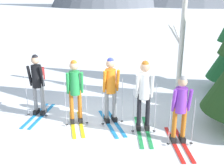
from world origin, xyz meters
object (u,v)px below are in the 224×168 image
at_px(skier_in_purple, 180,108).
at_px(skier_in_orange, 110,86).
at_px(skier_in_black, 37,81).
at_px(skier_in_white, 144,91).
at_px(skier_in_green, 75,89).
at_px(birch_tree_slender, 182,38).

bearing_deg(skier_in_purple, skier_in_orange, 168.48).
distance_m(skier_in_black, skier_in_white, 3.05).
relative_size(skier_in_green, skier_in_white, 0.96).
relative_size(skier_in_orange, birch_tree_slender, 0.45).
xyz_separation_m(skier_in_orange, birch_tree_slender, (1.41, 2.41, 1.00)).
height_order(skier_in_black, skier_in_purple, skier_in_black).
xyz_separation_m(skier_in_black, skier_in_green, (1.26, -0.09, -0.04)).
bearing_deg(birch_tree_slender, skier_in_orange, -120.38).
bearing_deg(skier_in_black, skier_in_green, -3.96).
bearing_deg(skier_in_black, skier_in_white, 4.40).
bearing_deg(skier_in_green, skier_in_white, 10.21).
bearing_deg(birch_tree_slender, skier_in_white, -100.30).
bearing_deg(birch_tree_slender, skier_in_green, -128.28).
xyz_separation_m(skier_in_white, birch_tree_slender, (0.46, 2.52, 0.98)).
xyz_separation_m(skier_in_orange, skier_in_purple, (1.90, -0.39, -0.14)).
relative_size(skier_in_white, skier_in_purple, 1.12).
bearing_deg(skier_in_white, birch_tree_slender, 79.70).
distance_m(skier_in_green, birch_tree_slender, 3.77).
distance_m(skier_in_orange, birch_tree_slender, 2.97).
height_order(skier_in_white, skier_in_purple, skier_in_white).
height_order(skier_in_purple, birch_tree_slender, birch_tree_slender).
distance_m(skier_in_white, birch_tree_slender, 2.74).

